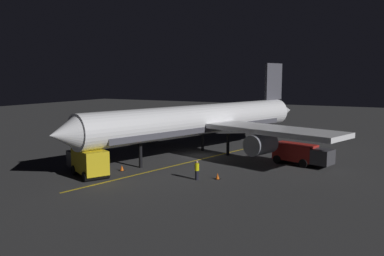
% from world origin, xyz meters
% --- Properties ---
extents(ground_plane, '(180.00, 180.00, 0.20)m').
position_xyz_m(ground_plane, '(0.00, 0.00, -0.10)').
color(ground_plane, '#323233').
extents(apron_guide_stripe, '(7.33, 29.06, 0.01)m').
position_xyz_m(apron_guide_stripe, '(-0.39, 4.00, 0.00)').
color(apron_guide_stripe, gold).
rests_on(apron_guide_stripe, ground_plane).
extents(airliner, '(32.52, 36.43, 10.98)m').
position_xyz_m(airliner, '(-0.19, -0.59, 4.05)').
color(airliner, white).
rests_on(airliner, ground_plane).
extents(baggage_truck, '(6.38, 4.72, 2.58)m').
position_xyz_m(baggage_truck, '(5.13, 13.10, 1.32)').
color(baggage_truck, gold).
rests_on(baggage_truck, ground_plane).
extents(catering_truck, '(6.42, 3.65, 2.17)m').
position_xyz_m(catering_truck, '(-11.43, -0.58, 1.15)').
color(catering_truck, maroon).
rests_on(catering_truck, ground_plane).
extents(ground_crew_worker, '(0.40, 0.40, 1.74)m').
position_xyz_m(ground_crew_worker, '(-4.59, 9.81, 0.89)').
color(ground_crew_worker, black).
rests_on(ground_crew_worker, ground_plane).
extents(traffic_cone_near_left, '(0.50, 0.50, 0.55)m').
position_xyz_m(traffic_cone_near_left, '(3.48, 10.14, 0.25)').
color(traffic_cone_near_left, '#EA590F').
rests_on(traffic_cone_near_left, ground_plane).
extents(traffic_cone_near_right, '(0.50, 0.50, 0.55)m').
position_xyz_m(traffic_cone_near_right, '(-6.13, 8.75, 0.25)').
color(traffic_cone_near_right, '#EA590F').
rests_on(traffic_cone_near_right, ground_plane).
extents(traffic_cone_under_wing, '(0.50, 0.50, 0.55)m').
position_xyz_m(traffic_cone_under_wing, '(7.60, 9.24, 0.25)').
color(traffic_cone_under_wing, '#EA590F').
rests_on(traffic_cone_under_wing, ground_plane).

